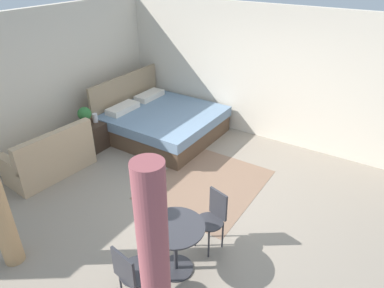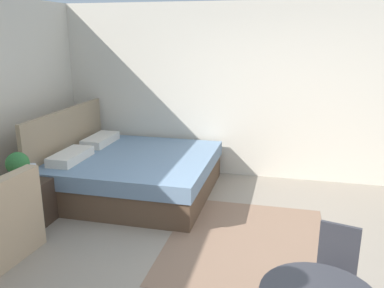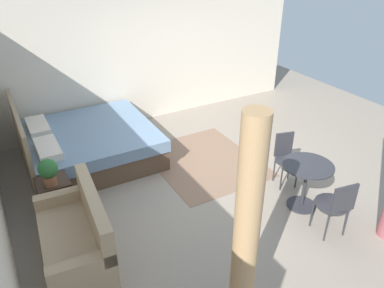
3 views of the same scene
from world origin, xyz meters
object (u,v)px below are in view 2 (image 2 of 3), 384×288
Objects in this scene: bed at (131,172)px; vase at (32,171)px; potted_plant at (18,166)px; cafe_chair_near_couch at (335,270)px; nightstand at (30,203)px.

bed reaches higher than vase.
potted_plant reaches higher than cafe_chair_near_couch.
vase is (0.12, 0.01, 0.36)m from nightstand.
bed is 1.44m from nightstand.
nightstand is at bearing -176.25° from vase.
cafe_chair_near_couch is (-0.97, -3.29, 0.23)m from nightstand.
vase is at bearing 3.75° from nightstand.
potted_plant is 0.26m from vase.
potted_plant is 0.46× the size of cafe_chair_near_couch.
vase is (-1.09, 0.79, 0.32)m from bed.
nightstand is at bearing -13.58° from potted_plant.
vase is at bearing 71.65° from cafe_chair_near_couch.
bed is 1.61m from potted_plant.
nightstand is 0.50m from potted_plant.
bed is 2.57× the size of cafe_chair_near_couch.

